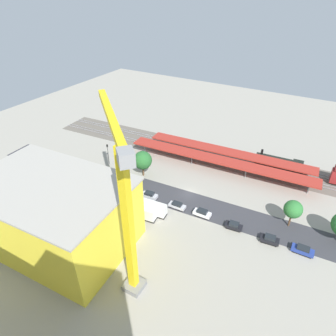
% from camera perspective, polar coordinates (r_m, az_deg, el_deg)
% --- Properties ---
extents(ground_plane, '(201.77, 201.77, 0.00)m').
position_cam_1_polar(ground_plane, '(81.16, 4.06, -4.97)').
color(ground_plane, '#9E998C').
rests_on(ground_plane, ground).
extents(rail_bed, '(126.67, 20.57, 0.01)m').
position_cam_1_polar(rail_bed, '(99.01, 9.98, 2.16)').
color(rail_bed, '#665E54').
rests_on(rail_bed, ground).
extents(street_asphalt, '(126.42, 16.16, 0.01)m').
position_cam_1_polar(street_asphalt, '(78.58, 2.88, -6.38)').
color(street_asphalt, '#38383D').
rests_on(street_asphalt, ground).
extents(track_rails, '(125.91, 14.15, 0.12)m').
position_cam_1_polar(track_rails, '(98.92, 9.99, 2.25)').
color(track_rails, '#9E9EA8').
rests_on(track_rails, ground).
extents(platform_canopy_near, '(57.86, 8.17, 4.09)m').
position_cam_1_polar(platform_canopy_near, '(89.75, 9.83, 1.59)').
color(platform_canopy_near, '#A82D23').
rests_on(platform_canopy_near, ground).
extents(platform_canopy_far, '(53.24, 7.73, 4.01)m').
position_cam_1_polar(platform_canopy_far, '(94.75, 11.70, 3.12)').
color(platform_canopy_far, '#A82D23').
rests_on(platform_canopy_far, ground).
extents(locomotive, '(15.56, 3.69, 5.20)m').
position_cam_1_polar(locomotive, '(97.00, 21.23, 0.84)').
color(locomotive, black).
rests_on(locomotive, ground).
extents(parked_car_0, '(4.59, 1.86, 1.73)m').
position_cam_1_polar(parked_car_0, '(71.17, 24.83, -14.39)').
color(parked_car_0, black).
rests_on(parked_car_0, ground).
extents(parked_car_1, '(4.27, 2.26, 1.83)m').
position_cam_1_polar(parked_car_1, '(70.81, 19.25, -13.07)').
color(parked_car_1, black).
rests_on(parked_car_1, ground).
extents(parked_car_2, '(4.16, 2.18, 1.69)m').
position_cam_1_polar(parked_car_2, '(71.90, 12.73, -10.99)').
color(parked_car_2, black).
rests_on(parked_car_2, ground).
extents(parked_car_3, '(4.46, 1.97, 1.73)m').
position_cam_1_polar(parked_car_3, '(73.94, 6.70, -8.78)').
color(parked_car_3, black).
rests_on(parked_car_3, ground).
extents(parked_car_4, '(4.49, 1.84, 1.61)m').
position_cam_1_polar(parked_car_4, '(75.78, 1.80, -7.37)').
color(parked_car_4, black).
rests_on(parked_car_4, ground).
extents(parked_car_5, '(4.50, 2.24, 1.80)m').
position_cam_1_polar(parked_car_5, '(79.09, -3.63, -5.37)').
color(parked_car_5, black).
rests_on(parked_car_5, ground).
extents(parked_car_6, '(4.47, 1.77, 1.63)m').
position_cam_1_polar(parked_car_6, '(82.86, -7.88, -3.71)').
color(parked_car_6, black).
rests_on(parked_car_6, ground).
extents(parked_car_7, '(4.74, 1.78, 1.67)m').
position_cam_1_polar(parked_car_7, '(87.02, -12.31, -2.23)').
color(parked_car_7, black).
rests_on(parked_car_7, ground).
extents(construction_building, '(33.38, 23.16, 14.90)m').
position_cam_1_polar(construction_building, '(67.77, -21.43, -8.37)').
color(construction_building, yellow).
rests_on(construction_building, ground).
extents(construction_roof_slab, '(34.01, 23.79, 0.40)m').
position_cam_1_polar(construction_roof_slab, '(63.32, -22.79, -3.10)').
color(construction_roof_slab, '#ADA89E').
rests_on(construction_roof_slab, construction_building).
extents(tower_crane, '(20.78, 19.50, 32.44)m').
position_cam_1_polar(tower_crane, '(48.09, -8.57, -6.39)').
color(tower_crane, gray).
rests_on(tower_crane, ground).
extents(box_truck_0, '(10.08, 3.14, 3.19)m').
position_cam_1_polar(box_truck_0, '(74.18, -3.93, -7.61)').
color(box_truck_0, black).
rests_on(box_truck_0, ground).
extents(box_truck_1, '(9.31, 2.83, 3.15)m').
position_cam_1_polar(box_truck_1, '(77.56, -10.89, -6.14)').
color(box_truck_1, black).
rests_on(box_truck_1, ground).
extents(box_truck_2, '(9.82, 3.50, 3.40)m').
position_cam_1_polar(box_truck_2, '(73.18, -5.77, -8.31)').
color(box_truck_2, black).
rests_on(box_truck_2, ground).
extents(street_tree_0, '(4.29, 4.29, 7.25)m').
position_cam_1_polar(street_tree_0, '(73.87, 23.27, -7.43)').
color(street_tree_0, brown).
rests_on(street_tree_0, ground).
extents(street_tree_2, '(5.51, 5.51, 8.03)m').
position_cam_1_polar(street_tree_2, '(85.74, -4.97, 1.50)').
color(street_tree_2, brown).
rests_on(street_tree_2, ground).
extents(traffic_light, '(0.50, 0.36, 7.06)m').
position_cam_1_polar(traffic_light, '(93.24, -11.68, 3.20)').
color(traffic_light, '#333333').
rests_on(traffic_light, ground).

